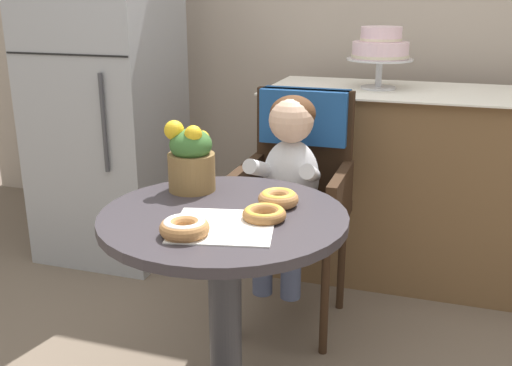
{
  "coord_description": "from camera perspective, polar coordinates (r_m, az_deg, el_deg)",
  "views": [
    {
      "loc": [
        0.58,
        -1.49,
        1.32
      ],
      "look_at": [
        0.05,
        0.15,
        0.77
      ],
      "focal_mm": 41.66,
      "sensor_mm": 36.0,
      "label": 1
    }
  ],
  "objects": [
    {
      "name": "refrigerator",
      "position": [
        3.1,
        -14.25,
        8.47
      ],
      "size": [
        0.64,
        0.63,
        1.7
      ],
      "color": "#9EA0A5",
      "rests_on": "ground"
    },
    {
      "name": "donut_side",
      "position": [
        1.55,
        -6.88,
        -4.21
      ],
      "size": [
        0.13,
        0.13,
        0.05
      ],
      "color": "#AD7542",
      "rests_on": "cafe_table"
    },
    {
      "name": "wicker_chair",
      "position": [
        2.41,
        4.09,
        1.25
      ],
      "size": [
        0.42,
        0.45,
        0.95
      ],
      "rotation": [
        0.0,
        0.0,
        0.11
      ],
      "color": "#332114",
      "rests_on": "ground"
    },
    {
      "name": "donut_front",
      "position": [
        1.65,
        0.8,
        -2.94
      ],
      "size": [
        0.12,
        0.12,
        0.03
      ],
      "color": "#936033",
      "rests_on": "cafe_table"
    },
    {
      "name": "paper_napkin",
      "position": [
        1.61,
        -3.16,
        -4.17
      ],
      "size": [
        0.32,
        0.31,
        0.0
      ],
      "primitive_type": "cube",
      "rotation": [
        0.0,
        0.0,
        0.21
      ],
      "color": "white",
      "rests_on": "cafe_table"
    },
    {
      "name": "flower_vase",
      "position": [
        1.89,
        -6.31,
        2.58
      ],
      "size": [
        0.15,
        0.15,
        0.23
      ],
      "color": "brown",
      "rests_on": "cafe_table"
    },
    {
      "name": "cafe_table",
      "position": [
        1.8,
        -3.03,
        -9.22
      ],
      "size": [
        0.72,
        0.72,
        0.72
      ],
      "color": "#332D33",
      "rests_on": "ground"
    },
    {
      "name": "tiered_cake_stand",
      "position": [
        2.82,
        11.86,
        12.54
      ],
      "size": [
        0.3,
        0.3,
        0.28
      ],
      "color": "silver",
      "rests_on": "display_counter"
    },
    {
      "name": "seated_child",
      "position": [
        2.25,
        3.15,
        1.11
      ],
      "size": [
        0.27,
        0.32,
        0.73
      ],
      "color": "silver",
      "rests_on": "ground"
    },
    {
      "name": "display_counter",
      "position": [
        2.92,
        16.48,
        -0.25
      ],
      "size": [
        1.56,
        0.62,
        0.9
      ],
      "color": "brown",
      "rests_on": "ground"
    },
    {
      "name": "donut_mid",
      "position": [
        1.76,
        2.16,
        -1.44
      ],
      "size": [
        0.12,
        0.12,
        0.04
      ],
      "color": "#AD7542",
      "rests_on": "cafe_table"
    }
  ]
}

